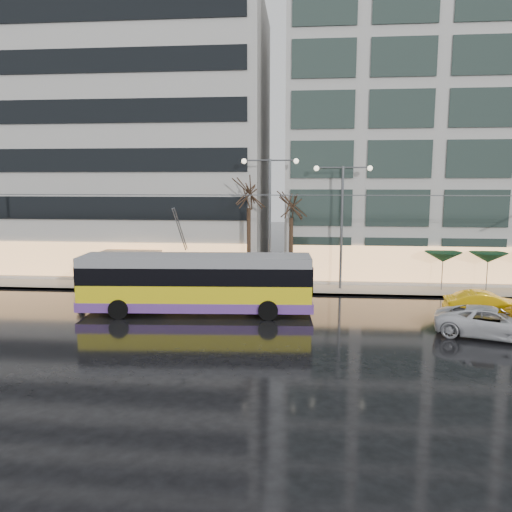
# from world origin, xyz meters

# --- Properties ---
(ground) EXTENTS (140.00, 140.00, 0.00)m
(ground) POSITION_xyz_m (0.00, 0.00, 0.00)
(ground) COLOR black
(ground) RESTS_ON ground
(sidewalk) EXTENTS (80.00, 10.00, 0.15)m
(sidewalk) POSITION_xyz_m (2.00, 14.00, 0.07)
(sidewalk) COLOR gray
(sidewalk) RESTS_ON ground
(kerb) EXTENTS (80.00, 0.10, 0.15)m
(kerb) POSITION_xyz_m (2.00, 9.05, 0.07)
(kerb) COLOR slate
(kerb) RESTS_ON ground
(building_left) EXTENTS (34.00, 14.00, 22.00)m
(building_left) POSITION_xyz_m (-16.00, 19.00, 11.15)
(building_left) COLOR #B8B5B0
(building_left) RESTS_ON sidewalk
(building_right) EXTENTS (32.00, 14.00, 25.00)m
(building_right) POSITION_xyz_m (19.00, 19.00, 12.65)
(building_right) COLOR #B8B5B0
(building_right) RESTS_ON sidewalk
(trolleybus) EXTENTS (13.45, 5.43, 6.17)m
(trolleybus) POSITION_xyz_m (-1.80, 3.81, 1.67)
(trolleybus) COLOR yellow
(trolleybus) RESTS_ON ground
(catenary) EXTENTS (42.24, 5.12, 7.00)m
(catenary) POSITION_xyz_m (1.00, 7.94, 4.25)
(catenary) COLOR #595B60
(catenary) RESTS_ON ground
(bus_shelter) EXTENTS (4.20, 1.60, 2.51)m
(bus_shelter) POSITION_xyz_m (-8.38, 10.69, 1.96)
(bus_shelter) COLOR #595B60
(bus_shelter) RESTS_ON sidewalk
(street_lamp_near) EXTENTS (3.96, 0.36, 9.03)m
(street_lamp_near) POSITION_xyz_m (2.00, 10.80, 5.99)
(street_lamp_near) COLOR #595B60
(street_lamp_near) RESTS_ON sidewalk
(street_lamp_far) EXTENTS (3.96, 0.36, 8.53)m
(street_lamp_far) POSITION_xyz_m (7.00, 10.80, 5.71)
(street_lamp_far) COLOR #595B60
(street_lamp_far) RESTS_ON sidewalk
(tree_a) EXTENTS (3.20, 3.20, 8.40)m
(tree_a) POSITION_xyz_m (0.50, 11.00, 7.09)
(tree_a) COLOR black
(tree_a) RESTS_ON sidewalk
(tree_b) EXTENTS (3.20, 3.20, 7.70)m
(tree_b) POSITION_xyz_m (3.50, 11.20, 6.40)
(tree_b) COLOR black
(tree_b) RESTS_ON sidewalk
(parasol_a) EXTENTS (2.50, 2.50, 2.65)m
(parasol_a) POSITION_xyz_m (14.00, 11.00, 2.45)
(parasol_a) COLOR #595B60
(parasol_a) RESTS_ON sidewalk
(parasol_b) EXTENTS (2.50, 2.50, 2.65)m
(parasol_b) POSITION_xyz_m (17.00, 11.00, 2.45)
(parasol_b) COLOR #595B60
(parasol_b) RESTS_ON sidewalk
(taxi_b) EXTENTS (4.58, 1.94, 1.47)m
(taxi_b) POSITION_xyz_m (14.65, 4.33, 0.74)
(taxi_b) COLOR yellow
(taxi_b) RESTS_ON ground
(sedan_silver) EXTENTS (5.85, 4.06, 1.48)m
(sedan_silver) POSITION_xyz_m (13.64, 0.66, 0.74)
(sedan_silver) COLOR silver
(sedan_silver) RESTS_ON ground
(pedestrian_a) EXTENTS (1.14, 1.15, 2.19)m
(pedestrian_a) POSITION_xyz_m (-6.52, 10.31, 1.63)
(pedestrian_a) COLOR black
(pedestrian_a) RESTS_ON sidewalk
(pedestrian_b) EXTENTS (0.87, 0.71, 1.70)m
(pedestrian_b) POSITION_xyz_m (-3.30, 11.73, 1.00)
(pedestrian_b) COLOR black
(pedestrian_b) RESTS_ON sidewalk
(pedestrian_c) EXTENTS (1.28, 0.98, 2.11)m
(pedestrian_c) POSITION_xyz_m (-11.41, 9.44, 1.27)
(pedestrian_c) COLOR black
(pedestrian_c) RESTS_ON sidewalk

